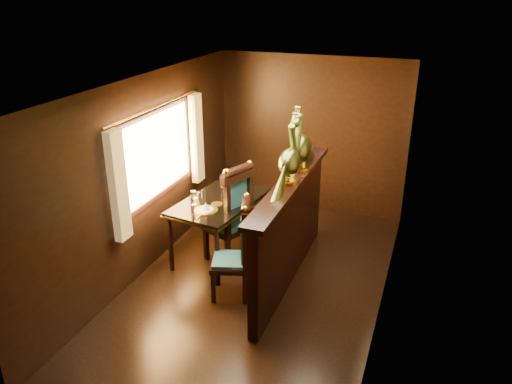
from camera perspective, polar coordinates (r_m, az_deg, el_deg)
ground at (r=6.34m, az=0.08°, el=-10.65°), size 5.00×5.00×0.00m
room_shell at (r=5.67m, az=-0.66°, el=3.05°), size 3.04×5.04×2.52m
partition at (r=6.14m, az=3.87°, el=-4.20°), size 0.26×2.70×1.36m
dining_table at (r=6.66m, az=-4.18°, el=-1.48°), size 1.05×1.53×1.04m
chair_left at (r=5.85m, az=-1.87°, el=-6.24°), size 0.57×0.59×1.27m
chair_right at (r=6.49m, az=-2.50°, el=-2.33°), size 0.67×0.68×1.43m
peacock_left at (r=5.64m, az=3.87°, el=4.76°), size 0.25×0.66×0.79m
peacock_right at (r=6.07m, az=5.19°, el=6.32°), size 0.27×0.71×0.84m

